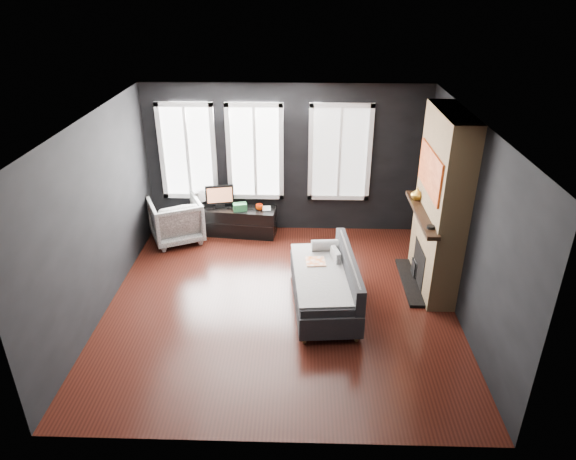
{
  "coord_description": "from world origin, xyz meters",
  "views": [
    {
      "loc": [
        0.3,
        -6.25,
        4.32
      ],
      "look_at": [
        0.1,
        0.3,
        1.05
      ],
      "focal_mm": 32.0,
      "sensor_mm": 36.0,
      "label": 1
    }
  ],
  "objects_px": {
    "monitor": "(220,195)",
    "mug": "(259,206)",
    "mantel_vase": "(417,194)",
    "media_console": "(235,221)",
    "sofa": "(324,281)",
    "armchair": "(176,218)",
    "book": "(262,204)"
  },
  "relations": [
    {
      "from": "sofa",
      "to": "armchair",
      "type": "bearing_deg",
      "value": 137.61
    },
    {
      "from": "mug",
      "to": "mantel_vase",
      "type": "height_order",
      "value": "mantel_vase"
    },
    {
      "from": "monitor",
      "to": "mantel_vase",
      "type": "xyz_separation_m",
      "value": [
        3.25,
        -1.25,
        0.58
      ]
    },
    {
      "from": "media_console",
      "to": "monitor",
      "type": "bearing_deg",
      "value": 173.79
    },
    {
      "from": "monitor",
      "to": "mug",
      "type": "xyz_separation_m",
      "value": [
        0.73,
        -0.12,
        -0.17
      ]
    },
    {
      "from": "media_console",
      "to": "monitor",
      "type": "height_order",
      "value": "monitor"
    },
    {
      "from": "armchair",
      "to": "monitor",
      "type": "xyz_separation_m",
      "value": [
        0.75,
        0.35,
        0.31
      ]
    },
    {
      "from": "armchair",
      "to": "mug",
      "type": "relative_size",
      "value": 6.56
    },
    {
      "from": "monitor",
      "to": "mug",
      "type": "relative_size",
      "value": 3.94
    },
    {
      "from": "sofa",
      "to": "mug",
      "type": "bearing_deg",
      "value": 111.56
    },
    {
      "from": "media_console",
      "to": "mug",
      "type": "height_order",
      "value": "mug"
    },
    {
      "from": "armchair",
      "to": "book",
      "type": "relative_size",
      "value": 4.28
    },
    {
      "from": "media_console",
      "to": "mug",
      "type": "xyz_separation_m",
      "value": [
        0.46,
        -0.06,
        0.32
      ]
    },
    {
      "from": "armchair",
      "to": "book",
      "type": "bearing_deg",
      "value": 164.59
    },
    {
      "from": "book",
      "to": "mug",
      "type": "bearing_deg",
      "value": -147.58
    },
    {
      "from": "sofa",
      "to": "media_console",
      "type": "xyz_separation_m",
      "value": [
        -1.55,
        2.26,
        -0.14
      ]
    },
    {
      "from": "book",
      "to": "monitor",
      "type": "bearing_deg",
      "value": 173.5
    },
    {
      "from": "sofa",
      "to": "monitor",
      "type": "relative_size",
      "value": 3.58
    },
    {
      "from": "media_console",
      "to": "mantel_vase",
      "type": "bearing_deg",
      "value": -15.47
    },
    {
      "from": "mug",
      "to": "book",
      "type": "xyz_separation_m",
      "value": [
        0.05,
        0.03,
        0.04
      ]
    },
    {
      "from": "monitor",
      "to": "sofa",
      "type": "bearing_deg",
      "value": -63.52
    },
    {
      "from": "book",
      "to": "sofa",
      "type": "bearing_deg",
      "value": -65.02
    },
    {
      "from": "armchair",
      "to": "monitor",
      "type": "bearing_deg",
      "value": 179.92
    },
    {
      "from": "book",
      "to": "mantel_vase",
      "type": "bearing_deg",
      "value": -25.16
    },
    {
      "from": "mantel_vase",
      "to": "sofa",
      "type": "bearing_deg",
      "value": -143.1
    },
    {
      "from": "armchair",
      "to": "monitor",
      "type": "relative_size",
      "value": 1.66
    },
    {
      "from": "mug",
      "to": "mantel_vase",
      "type": "xyz_separation_m",
      "value": [
        2.52,
        -1.13,
        0.74
      ]
    },
    {
      "from": "book",
      "to": "mantel_vase",
      "type": "height_order",
      "value": "mantel_vase"
    },
    {
      "from": "sofa",
      "to": "media_console",
      "type": "bearing_deg",
      "value": 119.6
    },
    {
      "from": "mug",
      "to": "book",
      "type": "height_order",
      "value": "book"
    },
    {
      "from": "monitor",
      "to": "mantel_vase",
      "type": "distance_m",
      "value": 3.53
    },
    {
      "from": "armchair",
      "to": "mantel_vase",
      "type": "relative_size",
      "value": 4.46
    }
  ]
}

